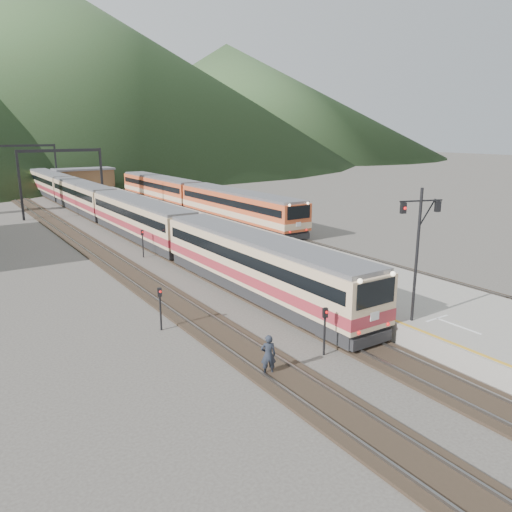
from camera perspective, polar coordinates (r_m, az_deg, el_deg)
track_main at (r=50.88m, az=-13.98°, el=2.43°), size 2.60×200.00×0.23m
track_far at (r=49.50m, az=-19.43°, el=1.72°), size 2.60×200.00×0.23m
track_second at (r=55.65m, az=-2.76°, el=3.80°), size 2.60×200.00×0.23m
platform at (r=51.09m, az=-7.33°, el=3.27°), size 8.00×100.00×1.00m
gantry_near at (r=63.76m, az=-21.35°, el=9.17°), size 9.55×0.25×8.00m
gantry_far at (r=88.30m, az=-24.93°, el=9.93°), size 9.55×0.25×8.00m
station_shed at (r=88.25m, az=-19.06°, el=8.48°), size 9.40×4.40×3.10m
hill_b at (r=243.21m, az=-23.58°, el=19.44°), size 220.00×220.00×75.00m
hill_c at (r=251.69m, az=-3.32°, el=17.44°), size 160.00×160.00×50.00m
main_train at (r=57.51m, az=-16.60°, el=5.51°), size 2.89×79.19×3.53m
second_train at (r=63.52m, az=-7.15°, el=6.87°), size 3.13×42.58×3.82m
signal_mast at (r=24.56m, az=18.02°, el=1.63°), size 2.11×0.81×6.45m
short_signal_a at (r=22.91m, az=7.87°, el=-7.81°), size 0.25×0.21×2.27m
short_signal_b at (r=41.26m, az=-12.84°, el=1.83°), size 0.26×0.23×2.27m
short_signal_c at (r=25.92m, az=-10.90°, el=-5.31°), size 0.26×0.22×2.27m
worker at (r=21.19m, az=1.41°, el=-11.24°), size 0.77×0.67×1.78m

